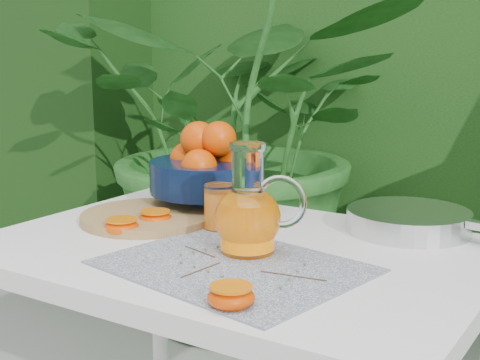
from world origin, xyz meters
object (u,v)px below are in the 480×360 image
Objects in this scene: cutting_board at (148,217)px; saute_pan at (410,220)px; fruit_bowl at (208,169)px; juice_pitcher at (249,215)px; white_table at (235,283)px.

cutting_board is 0.64× the size of saute_pan.
fruit_bowl is 0.50m from saute_pan.
cutting_board is 1.45× the size of juice_pitcher.
fruit_bowl is 1.67× the size of juice_pitcher.
white_table is at bearing -44.72° from fruit_bowl.
saute_pan reaches higher than white_table.
fruit_bowl is 0.37m from juice_pitcher.
cutting_board is at bearing 165.21° from juice_pitcher.
white_table is 0.40m from saute_pan.
fruit_bowl is at bearing -172.18° from saute_pan.
saute_pan is (0.49, 0.07, -0.07)m from fruit_bowl.
fruit_bowl reaches higher than white_table.
saute_pan is (0.53, 0.23, 0.02)m from cutting_board.
saute_pan is at bearing 46.64° from white_table.
saute_pan is at bearing 56.55° from juice_pitcher.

